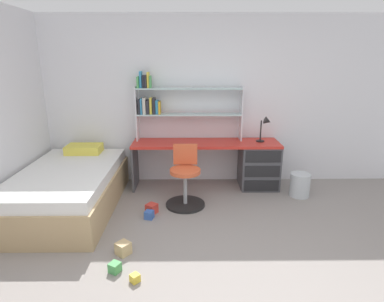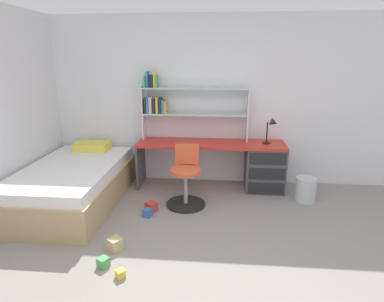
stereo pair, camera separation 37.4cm
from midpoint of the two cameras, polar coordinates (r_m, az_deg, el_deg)
ground_plane at (r=2.95m, az=6.95°, el=-23.88°), size 5.95×6.08×0.02m
room_shell at (r=3.75m, az=-12.75°, el=6.22°), size 5.95×6.08×2.51m
desk at (r=4.79m, az=12.52°, el=-2.21°), size 2.16×0.53×0.70m
bookshelf_hutch at (r=4.71m, az=-0.17°, el=8.73°), size 1.57×0.22×1.01m
desk_lamp at (r=4.68m, az=16.47°, el=4.18°), size 0.20×0.17×0.38m
swivel_chair at (r=4.19m, az=1.47°, el=-5.64°), size 0.52×0.52×0.80m
bed_platform at (r=4.47m, az=-18.34°, el=-5.73°), size 1.17×1.98×0.66m
waste_bin at (r=4.69m, az=21.95°, el=-6.43°), size 0.28×0.28×0.33m
toy_block_blue_0 at (r=4.00m, az=-5.32°, el=-11.06°), size 0.12×0.12×0.10m
toy_block_yellow_1 at (r=3.06m, az=-9.14°, el=-21.09°), size 0.10×0.10×0.07m
toy_block_green_2 at (r=3.21m, az=-12.31°, el=-19.07°), size 0.13×0.13×0.09m
toy_block_natural_3 at (r=3.42m, az=-10.53°, el=-16.24°), size 0.18×0.18×0.13m
toy_block_red_4 at (r=4.12m, az=-4.76°, el=-10.02°), size 0.17×0.17×0.12m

